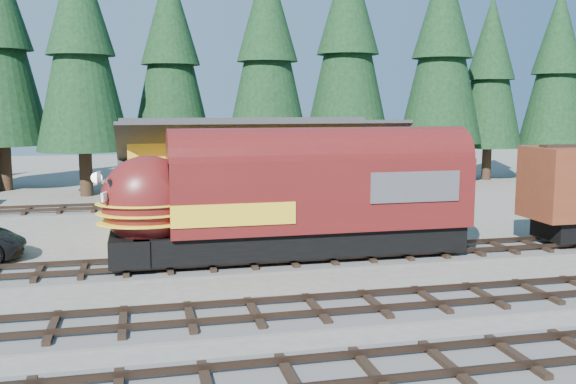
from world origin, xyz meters
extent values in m
plane|color=#6B665B|center=(0.00, 0.00, 0.00)|extent=(120.00, 120.00, 0.00)
cube|color=#4C4947|center=(10.00, 4.00, 0.04)|extent=(68.00, 3.20, 0.08)
cube|color=#38281E|center=(10.00, 3.28, 0.25)|extent=(68.00, 0.08, 0.16)
cube|color=#38281E|center=(10.00, 4.72, 0.25)|extent=(68.00, 0.08, 0.16)
cube|color=#4C4947|center=(-10.00, 18.00, 0.04)|extent=(32.00, 3.20, 0.08)
cube|color=#38281E|center=(-10.00, 17.28, 0.25)|extent=(32.00, 0.08, 0.16)
cube|color=#38281E|center=(-10.00, 18.72, 0.25)|extent=(32.00, 0.08, 0.16)
cube|color=gold|center=(0.00, 10.50, 1.70)|extent=(12.00, 6.00, 3.40)
cube|color=gold|center=(0.00, 10.50, 4.12)|extent=(11.88, 3.30, 1.44)
cube|color=white|center=(-6.04, 9.50, 2.20)|extent=(0.06, 2.40, 0.60)
cone|color=black|center=(-8.88, 24.31, 9.78)|extent=(5.96, 5.96, 13.59)
cone|color=black|center=(-3.08, 27.77, 9.45)|extent=(5.76, 5.76, 13.13)
cone|color=black|center=(3.40, 25.17, 9.61)|extent=(5.87, 5.87, 13.36)
cone|color=black|center=(9.71, 26.58, 10.37)|extent=(6.33, 6.33, 14.41)
cone|color=black|center=(16.72, 25.50, 10.11)|extent=(6.17, 6.17, 14.05)
cone|color=black|center=(21.43, 26.66, 8.50)|extent=(5.18, 5.18, 11.81)
cone|color=black|center=(27.07, 26.27, 9.00)|extent=(5.49, 5.49, 12.51)
cube|color=black|center=(0.55, 4.00, 0.81)|extent=(12.54, 2.24, 0.97)
cube|color=#5A1514|center=(1.25, 4.00, 2.62)|extent=(11.44, 2.64, 2.64)
ellipsoid|color=#5A1514|center=(-5.18, 4.00, 2.53)|extent=(3.34, 2.59, 3.26)
cube|color=#38383A|center=(4.51, 4.00, 2.93)|extent=(3.52, 2.70, 1.14)
sphere|color=white|center=(-6.92, 4.00, 3.41)|extent=(0.39, 0.39, 0.39)
camera|label=1|loc=(-5.42, -19.21, 5.97)|focal=40.00mm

